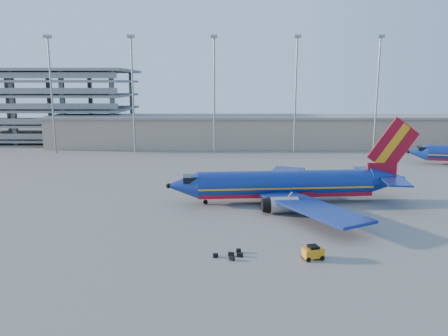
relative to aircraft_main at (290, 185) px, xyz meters
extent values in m
plane|color=slate|center=(-7.19, 0.39, -2.68)|extent=(220.00, 220.00, 0.00)
cube|color=gray|center=(2.81, 58.39, 1.32)|extent=(120.00, 15.00, 8.00)
cube|color=slate|center=(2.81, 58.39, 5.52)|extent=(122.00, 16.00, 0.60)
cube|color=slate|center=(-69.19, 74.39, -1.68)|extent=(60.00, 30.00, 0.70)
cube|color=slate|center=(-69.19, 74.39, 2.52)|extent=(60.00, 30.00, 0.70)
cube|color=slate|center=(-69.19, 74.39, 6.72)|extent=(60.00, 30.00, 0.70)
cube|color=slate|center=(-69.19, 74.39, 10.92)|extent=(60.00, 30.00, 0.70)
cube|color=slate|center=(-69.19, 74.39, 15.12)|extent=(60.00, 30.00, 0.70)
cube|color=slate|center=(-69.19, 74.39, 18.32)|extent=(62.00, 32.00, 0.80)
cube|color=slate|center=(-69.19, 87.39, 7.82)|extent=(1.20, 1.20, 21.00)
cylinder|color=gray|center=(-52.19, 46.39, 11.32)|extent=(0.44, 0.44, 28.00)
cube|color=gray|center=(-52.19, 46.39, 25.62)|extent=(1.60, 1.60, 0.70)
cylinder|color=gray|center=(-32.19, 46.39, 11.32)|extent=(0.44, 0.44, 28.00)
cube|color=gray|center=(-32.19, 46.39, 25.62)|extent=(1.60, 1.60, 0.70)
cylinder|color=gray|center=(-12.19, 46.39, 11.32)|extent=(0.44, 0.44, 28.00)
cube|color=gray|center=(-12.19, 46.39, 25.62)|extent=(1.60, 1.60, 0.70)
cylinder|color=gray|center=(7.81, 46.39, 11.32)|extent=(0.44, 0.44, 28.00)
cube|color=gray|center=(7.81, 46.39, 25.62)|extent=(1.60, 1.60, 0.70)
cylinder|color=gray|center=(27.81, 46.39, 11.32)|extent=(0.44, 0.44, 28.00)
cube|color=gray|center=(27.81, 46.39, 25.62)|extent=(1.60, 1.60, 0.70)
cylinder|color=navy|center=(-0.88, -0.07, 0.17)|extent=(25.53, 5.98, 3.90)
cube|color=maroon|center=(-0.88, -0.07, -0.83)|extent=(25.47, 5.24, 1.37)
cube|color=orange|center=(-0.88, -0.07, -0.09)|extent=(25.53, 6.02, 0.23)
cone|color=navy|center=(-15.69, -1.30, 0.17)|extent=(4.73, 4.25, 3.90)
cube|color=black|center=(-14.33, -1.19, 1.17)|extent=(2.75, 2.94, 0.84)
cone|color=navy|center=(14.45, 1.20, 0.54)|extent=(5.78, 4.34, 3.90)
cube|color=maroon|center=(13.61, 1.13, 1.96)|extent=(4.46, 0.94, 2.32)
cube|color=maroon|center=(15.08, 1.25, 5.65)|extent=(7.74, 0.98, 8.41)
cube|color=orange|center=(14.87, 1.23, 5.65)|extent=(5.17, 0.87, 6.60)
cube|color=navy|center=(13.73, 4.73, 1.12)|extent=(4.97, 7.37, 0.23)
cube|color=navy|center=(14.33, -2.41, 1.12)|extent=(3.99, 7.09, 0.23)
cube|color=navy|center=(-0.07, 9.30, -0.78)|extent=(10.36, 17.16, 0.37)
cube|color=navy|center=(1.46, -9.18, -0.78)|extent=(12.47, 16.86, 0.37)
cube|color=maroon|center=(-0.36, -0.03, -1.25)|extent=(6.64, 4.62, 1.05)
cylinder|color=gray|center=(-2.60, 5.28, -1.46)|extent=(3.96, 2.52, 2.21)
cylinder|color=gray|center=(-1.69, -5.64, -1.46)|extent=(3.96, 2.52, 2.21)
cylinder|color=gray|center=(-12.44, -1.03, -2.10)|extent=(0.27, 0.27, 1.16)
cylinder|color=black|center=(-12.44, -1.03, -2.34)|extent=(0.69, 0.32, 0.67)
cylinder|color=black|center=(0.46, 2.79, -2.23)|extent=(0.93, 0.65, 0.89)
cylinder|color=black|center=(0.92, -2.67, -2.23)|extent=(0.93, 0.65, 0.89)
cone|color=navy|center=(32.29, 31.75, -0.16)|extent=(4.60, 4.25, 3.45)
cube|color=black|center=(33.47, 31.47, 0.73)|extent=(2.73, 2.87, 0.75)
cube|color=orange|center=(-0.84, -21.17, -1.97)|extent=(2.22, 1.64, 0.94)
cube|color=black|center=(-0.84, -21.17, -1.40)|extent=(1.20, 1.26, 0.33)
cylinder|color=black|center=(-1.71, -20.88, -2.43)|extent=(0.52, 0.30, 0.49)
cylinder|color=black|center=(-1.42, -21.87, -2.43)|extent=(0.52, 0.30, 0.49)
cylinder|color=black|center=(-0.26, -20.46, -2.43)|extent=(0.52, 0.30, 0.49)
cylinder|color=black|center=(0.03, -21.45, -2.43)|extent=(0.52, 0.30, 0.49)
cube|color=black|center=(-8.99, -20.39, -2.47)|extent=(0.64, 0.43, 0.41)
cube|color=black|center=(-8.09, -20.54, -2.49)|extent=(0.66, 0.48, 0.37)
cube|color=black|center=(-8.93, -21.48, -2.47)|extent=(0.60, 0.55, 0.40)
cube|color=black|center=(-10.57, -20.67, -2.49)|extent=(0.57, 0.46, 0.38)
cube|color=black|center=(-8.21, -19.50, -2.47)|extent=(0.50, 0.45, 0.42)
camera|label=1|loc=(-9.67, -62.23, 14.62)|focal=35.00mm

